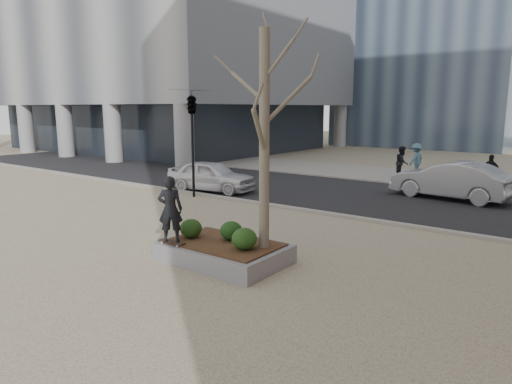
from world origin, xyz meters
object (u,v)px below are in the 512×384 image
Objects in this scene: planter at (224,253)px; police_car at (211,176)px; skateboard at (171,243)px; skateboarder at (170,209)px.

police_car is at bearing 133.98° from planter.
skateboarder reaches higher than skateboard.
skateboard is 0.48× the size of skateboarder.
skateboard is 0.19× the size of police_car.
planter is at bearing 36.04° from skateboard.
skateboarder is 0.40× the size of police_car.
skateboarder is 9.71m from police_car.
planter is 0.73× the size of police_car.
planter is at bearing -178.65° from skateboarder.
police_car is (-5.75, 7.80, 0.23)m from skateboard.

